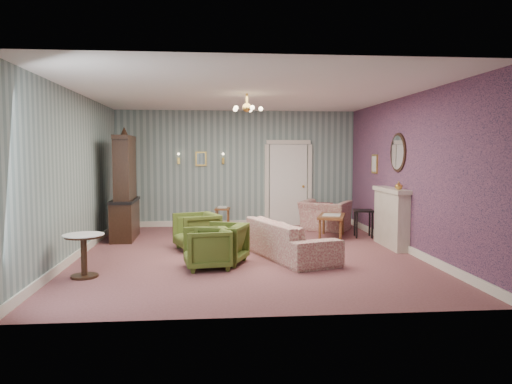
{
  "coord_description": "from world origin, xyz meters",
  "views": [
    {
      "loc": [
        -0.64,
        -8.83,
        1.83
      ],
      "look_at": [
        0.2,
        0.4,
        1.1
      ],
      "focal_mm": 34.34,
      "sensor_mm": 36.0,
      "label": 1
    }
  ],
  "objects": [
    {
      "name": "sconce_left",
      "position": [
        -1.45,
        3.44,
        1.7
      ],
      "size": [
        0.16,
        0.12,
        0.3
      ],
      "primitive_type": null,
      "color": "gold",
      "rests_on": "wall_back"
    },
    {
      "name": "wall_left",
      "position": [
        -3.0,
        0.0,
        1.45
      ],
      "size": [
        0.0,
        7.0,
        7.0
      ],
      "primitive_type": "plane",
      "rotation": [
        1.57,
        0.0,
        1.57
      ],
      "color": "slate",
      "rests_on": "ground"
    },
    {
      "name": "fireplace",
      "position": [
        2.86,
        0.4,
        0.58
      ],
      "size": [
        0.3,
        1.4,
        1.16
      ],
      "primitive_type": null,
      "color": "beige",
      "rests_on": "floor"
    },
    {
      "name": "nesting_table",
      "position": [
        -0.38,
        2.83,
        0.29
      ],
      "size": [
        0.4,
        0.48,
        0.58
      ],
      "primitive_type": null,
      "rotation": [
        0.0,
        0.0,
        -0.12
      ],
      "color": "brown",
      "rests_on": "floor"
    },
    {
      "name": "door",
      "position": [
        1.3,
        3.46,
        1.08
      ],
      "size": [
        1.12,
        0.12,
        2.16
      ],
      "primitive_type": null,
      "color": "white",
      "rests_on": "floor"
    },
    {
      "name": "mantel_vase",
      "position": [
        2.84,
        0.0,
        1.23
      ],
      "size": [
        0.15,
        0.15,
        0.15
      ],
      "primitive_type": "imported",
      "color": "gold",
      "rests_on": "fireplace"
    },
    {
      "name": "ceiling",
      "position": [
        0.0,
        0.0,
        2.9
      ],
      "size": [
        7.0,
        7.0,
        0.0
      ],
      "primitive_type": "plane",
      "rotation": [
        3.14,
        0.0,
        0.0
      ],
      "color": "white",
      "rests_on": "ground"
    },
    {
      "name": "dresser",
      "position": [
        -2.5,
        1.82,
        1.17
      ],
      "size": [
        0.52,
        1.42,
        2.34
      ],
      "primitive_type": null,
      "rotation": [
        0.0,
        0.0,
        0.02
      ],
      "color": "black",
      "rests_on": "floor"
    },
    {
      "name": "wingback_chair",
      "position": [
        2.06,
        2.59,
        0.47
      ],
      "size": [
        1.29,
        1.16,
        0.94
      ],
      "primitive_type": "imported",
      "rotation": [
        0.0,
        0.0,
        2.59
      ],
      "color": "#913A41",
      "rests_on": "floor"
    },
    {
      "name": "olive_chair_c",
      "position": [
        -0.93,
        0.48,
        0.39
      ],
      "size": [
        0.92,
        0.95,
        0.77
      ],
      "primitive_type": "imported",
      "rotation": [
        0.0,
        0.0,
        -1.22
      ],
      "color": "#4C5E20",
      "rests_on": "floor"
    },
    {
      "name": "wall_right_floral",
      "position": [
        2.98,
        0.0,
        1.45
      ],
      "size": [
        0.0,
        7.0,
        7.0
      ],
      "primitive_type": "plane",
      "rotation": [
        1.57,
        0.0,
        -1.57
      ],
      "color": "#A4526C",
      "rests_on": "ground"
    },
    {
      "name": "coffee_table",
      "position": [
        1.97,
        1.58,
        0.25
      ],
      "size": [
        0.82,
        1.09,
        0.5
      ],
      "primitive_type": null,
      "rotation": [
        0.0,
        0.0,
        -0.32
      ],
      "color": "brown",
      "rests_on": "floor"
    },
    {
      "name": "gilt_mirror_back",
      "position": [
        -0.9,
        3.46,
        1.7
      ],
      "size": [
        0.28,
        0.06,
        0.36
      ],
      "primitive_type": null,
      "color": "gold",
      "rests_on": "wall_back"
    },
    {
      "name": "sconce_right",
      "position": [
        -0.35,
        3.44,
        1.7
      ],
      "size": [
        0.16,
        0.12,
        0.3
      ],
      "primitive_type": null,
      "color": "gold",
      "rests_on": "wall_back"
    },
    {
      "name": "pedestal_table",
      "position": [
        -2.53,
        -1.5,
        0.33
      ],
      "size": [
        0.74,
        0.74,
        0.65
      ],
      "primitive_type": null,
      "rotation": [
        0.0,
        0.0,
        0.28
      ],
      "color": "black",
      "rests_on": "floor"
    },
    {
      "name": "olive_chair_a",
      "position": [
        -0.72,
        -1.11,
        0.36
      ],
      "size": [
        0.75,
        0.78,
        0.72
      ],
      "primitive_type": "imported",
      "rotation": [
        0.0,
        0.0,
        -1.42
      ],
      "color": "#4C5E20",
      "rests_on": "floor"
    },
    {
      "name": "chandelier",
      "position": [
        0.0,
        0.0,
        2.63
      ],
      "size": [
        0.56,
        0.56,
        0.36
      ],
      "primitive_type": null,
      "color": "gold",
      "rests_on": "ceiling"
    },
    {
      "name": "side_table_black",
      "position": [
        2.65,
        1.49,
        0.31
      ],
      "size": [
        0.46,
        0.46,
        0.61
      ],
      "primitive_type": null,
      "rotation": [
        0.0,
        0.0,
        -0.15
      ],
      "color": "black",
      "rests_on": "floor"
    },
    {
      "name": "wall_right",
      "position": [
        3.0,
        0.0,
        1.45
      ],
      "size": [
        0.0,
        7.0,
        7.0
      ],
      "primitive_type": "plane",
      "rotation": [
        1.57,
        0.0,
        -1.57
      ],
      "color": "slate",
      "rests_on": "ground"
    },
    {
      "name": "burgundy_cushion",
      "position": [
        2.01,
        2.44,
        0.48
      ],
      "size": [
        0.41,
        0.28,
        0.39
      ],
      "primitive_type": "cube",
      "rotation": [
        0.17,
        0.0,
        -0.35
      ],
      "color": "maroon",
      "rests_on": "wingback_chair"
    },
    {
      "name": "wall_front",
      "position": [
        0.0,
        -3.5,
        1.45
      ],
      "size": [
        6.0,
        0.0,
        6.0
      ],
      "primitive_type": "plane",
      "rotation": [
        -1.57,
        0.0,
        0.0
      ],
      "color": "slate",
      "rests_on": "ground"
    },
    {
      "name": "wall_back",
      "position": [
        0.0,
        3.5,
        1.45
      ],
      "size": [
        6.0,
        0.0,
        6.0
      ],
      "primitive_type": "plane",
      "rotation": [
        1.57,
        0.0,
        0.0
      ],
      "color": "slate",
      "rests_on": "ground"
    },
    {
      "name": "floor",
      "position": [
        0.0,
        0.0,
        0.0
      ],
      "size": [
        7.0,
        7.0,
        0.0
      ],
      "primitive_type": "plane",
      "color": "brown",
      "rests_on": "ground"
    },
    {
      "name": "olive_chair_b",
      "position": [
        -0.47,
        -0.75,
        0.37
      ],
      "size": [
        0.89,
        0.91,
        0.74
      ],
      "primitive_type": "imported",
      "rotation": [
        0.0,
        0.0,
        -1.94
      ],
      "color": "#4C5E20",
      "rests_on": "floor"
    },
    {
      "name": "oval_mirror",
      "position": [
        2.96,
        0.4,
        1.85
      ],
      "size": [
        0.04,
        0.76,
        0.84
      ],
      "primitive_type": null,
      "color": "white",
      "rests_on": "wall_right"
    },
    {
      "name": "sofa_chintz",
      "position": [
        0.7,
        -0.36,
        0.44
      ],
      "size": [
        1.34,
        2.33,
        0.87
      ],
      "primitive_type": "imported",
      "rotation": [
        0.0,
        0.0,
        1.9
      ],
      "color": "#913A41",
      "rests_on": "floor"
    },
    {
      "name": "framed_print",
      "position": [
        2.97,
        1.75,
        1.6
      ],
      "size": [
        0.04,
        0.34,
        0.42
      ],
      "primitive_type": null,
      "color": "gold",
      "rests_on": "wall_right"
    }
  ]
}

